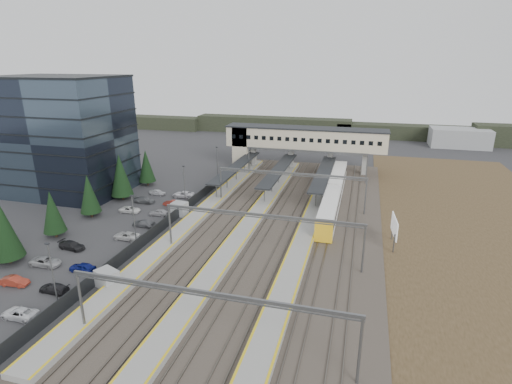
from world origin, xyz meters
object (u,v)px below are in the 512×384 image
(office_building, at_px, (64,136))
(train, at_px, (334,193))
(relay_cabin_near, at_px, (107,279))
(relay_cabin_far, at_px, (180,209))
(billboard, at_px, (394,227))
(footbridge, at_px, (294,140))

(office_building, xyz_separation_m, train, (56.00, 7.10, -10.16))
(relay_cabin_near, xyz_separation_m, relay_cabin_far, (-2.05, 24.99, 0.05))
(billboard, bearing_deg, relay_cabin_far, 174.93)
(relay_cabin_near, relative_size, train, 0.08)
(train, bearing_deg, footbridge, 118.24)
(train, xyz_separation_m, billboard, (10.40, -17.28, 1.11))
(footbridge, bearing_deg, relay_cabin_far, -111.61)
(office_building, bearing_deg, billboard, -8.71)
(relay_cabin_near, distance_m, train, 46.22)
(train, bearing_deg, relay_cabin_near, -122.53)
(office_building, height_order, footbridge, office_building)
(office_building, xyz_separation_m, footbridge, (43.70, 30.00, -4.26))
(office_building, bearing_deg, train, 7.23)
(office_building, relative_size, relay_cabin_far, 8.55)
(office_building, relative_size, train, 0.62)
(relay_cabin_near, distance_m, relay_cabin_far, 25.08)
(office_building, relative_size, footbridge, 0.60)
(office_building, xyz_separation_m, relay_cabin_far, (29.10, -6.87, -10.99))
(billboard, bearing_deg, relay_cabin_near, -148.40)
(office_building, bearing_deg, relay_cabin_far, -13.28)
(relay_cabin_far, xyz_separation_m, footbridge, (14.60, 36.87, 6.73))
(relay_cabin_far, bearing_deg, office_building, 166.72)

